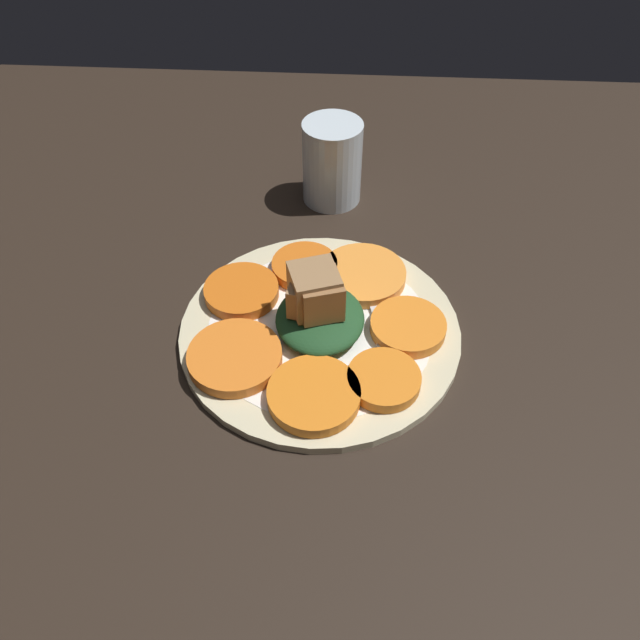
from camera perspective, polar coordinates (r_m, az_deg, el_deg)
The scene contains 12 objects.
table_slab at distance 66.57cm, azimuth 0.00°, elevation -1.83°, with size 120.00×120.00×2.00cm, color black.
plate at distance 65.44cm, azimuth 0.00°, elevation -0.95°, with size 29.29×29.29×1.05cm.
carrot_slice_0 at distance 69.89cm, azimuth 3.96°, elevation 4.15°, with size 9.56×9.56×1.26cm, color orange.
carrot_slice_1 at distance 70.77cm, azimuth -1.41°, elevation 4.91°, with size 7.44×7.44×1.26cm, color orange.
carrot_slice_2 at distance 68.37cm, azimuth -7.19°, elevation 2.65°, with size 8.13×8.13×1.26cm, color orange.
carrot_slice_3 at distance 62.04cm, azimuth -7.80°, elevation -3.37°, with size 9.38×9.38×1.26cm, color orange.
carrot_slice_4 at distance 58.67cm, azimuth -0.97°, elevation -6.82°, with size 8.83×8.83×1.26cm, color orange.
carrot_slice_5 at distance 60.04cm, azimuth 5.85°, elevation -5.42°, with size 7.11×7.11×1.26cm, color orange.
carrot_slice_6 at distance 64.86cm, azimuth 8.05°, elevation -0.54°, with size 7.83×7.83×1.26cm, color orange.
center_pile at distance 63.06cm, azimuth -0.17°, elevation 1.23°, with size 10.20×9.18×7.07cm.
fork at distance 65.72cm, azimuth 5.44°, elevation 0.04°, with size 19.58×6.74×0.40cm.
water_glass at distance 81.10cm, azimuth 0.97°, elevation 14.21°, with size 7.54×7.54×10.59cm.
Camera 1 is at (-43.94, -2.75, 50.94)cm, focal length 35.00 mm.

